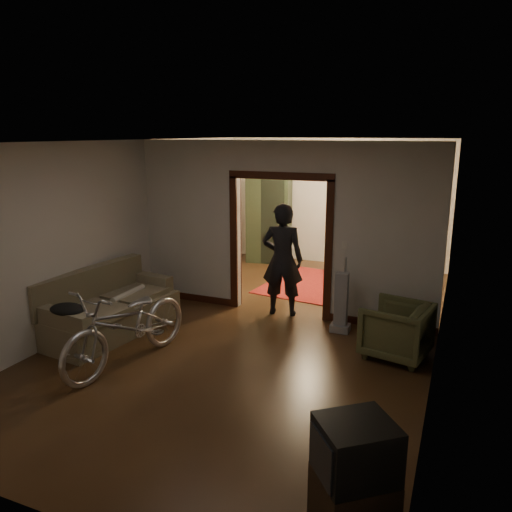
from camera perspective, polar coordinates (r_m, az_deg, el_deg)
The scene contains 24 objects.
floor at distance 7.76m, azimuth 0.87°, elevation -8.14°, with size 5.00×8.50×0.01m, color #311D0F.
ceiling at distance 7.19m, azimuth 0.95°, elevation 13.02°, with size 5.00×8.50×0.01m, color white.
wall_back at distance 11.34m, azimuth 8.99°, elevation 6.10°, with size 5.00×0.02×2.80m, color beige.
wall_left at distance 8.58m, azimuth -14.81°, elevation 3.30°, with size 0.02×8.50×2.80m, color beige.
wall_right at distance 6.84m, azimuth 20.72°, elevation 0.23°, with size 0.02×8.50×2.80m, color beige.
partition_wall at distance 8.03m, azimuth 2.91°, elevation 3.05°, with size 5.00×0.14×2.80m, color beige.
door_casing at distance 8.09m, azimuth 2.88°, elevation 0.97°, with size 1.74×0.20×2.32m, color black.
far_window at distance 11.14m, azimuth 12.48°, elevation 6.58°, with size 0.98×0.06×1.28m, color black.
chandelier at distance 9.57m, azimuth 6.62°, elevation 10.47°, with size 0.24×0.24×0.24m, color #FFE0A5.
light_switch at distance 7.70m, azimuth 10.06°, elevation 1.24°, with size 0.08×0.01×0.12m, color silver.
sofa at distance 7.71m, azimuth -16.29°, elevation -5.08°, with size 0.93×2.08×0.96m, color brown.
rolled_paper at distance 7.85m, azimuth -14.38°, elevation -4.19°, with size 0.09×0.09×0.74m, color beige.
jacket at distance 6.97m, azimuth -20.76°, elevation -5.70°, with size 0.49×0.37×0.14m, color black.
bicycle at distance 6.59m, azimuth -14.44°, elevation -7.63°, with size 0.72×2.06×1.08m, color silver.
armchair at distance 6.93m, azimuth 15.74°, elevation -8.15°, with size 0.80×0.82×0.75m, color #4C4E2C.
tv_stand at distance 4.19m, azimuth 11.03°, elevation -25.97°, with size 0.53×0.48×0.48m, color black.
crt_tv at distance 3.93m, azimuth 11.35°, elevation -21.01°, with size 0.53×0.47×0.46m, color black.
vacuum at distance 7.55m, azimuth 9.71°, elevation -5.24°, with size 0.28×0.23×0.92m, color gray.
person at distance 8.05m, azimuth 3.04°, elevation -0.43°, with size 0.67×0.44×1.84m, color black.
oriental_rug at distance 9.91m, azimuth 6.40°, elevation -3.21°, with size 1.64×2.16×0.02m, color maroon.
locker at distance 11.41m, azimuth 1.50°, elevation 4.11°, with size 0.97×0.54×1.93m, color #26311D.
globe at distance 11.29m, azimuth 1.53°, elevation 8.99°, with size 0.28×0.28×0.28m, color #1E5972.
desk at distance 10.75m, azimuth 12.96°, elevation -0.19°, with size 0.96×0.54×0.71m, color black.
desk_chair at distance 10.33m, azimuth 9.40°, elevation 0.13°, with size 0.43×0.43×0.96m, color black.
Camera 1 is at (2.68, -6.67, 2.92)m, focal length 35.00 mm.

